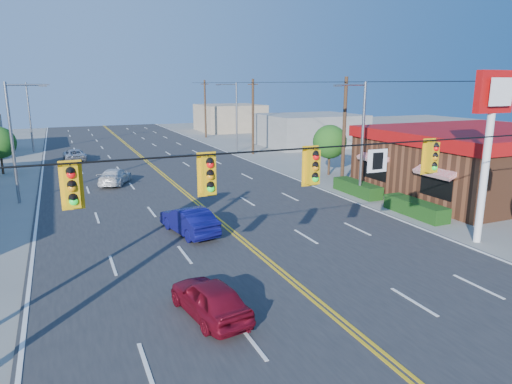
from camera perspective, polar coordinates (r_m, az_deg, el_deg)
name	(u,v)px	position (r m, az deg, el deg)	size (l,w,h in m)	color
ground	(339,321)	(16.38, 10.31, -15.60)	(160.00, 160.00, 0.00)	gray
road	(186,194)	(33.75, -8.78, -0.21)	(20.00, 120.00, 0.06)	#2D2D30
signal_span	(342,181)	(14.60, 10.71, 1.33)	(24.32, 0.34, 9.00)	#47301E
kfc	(478,161)	(37.22, 26.00, 3.55)	(16.30, 12.40, 4.70)	brown
kfc_pylon	(491,123)	(24.92, 27.27, 7.71)	(2.20, 0.36, 8.50)	white
streetlight_se	(360,134)	(32.20, 12.91, 7.07)	(2.55, 0.25, 8.00)	gray
streetlight_ne	(235,113)	(53.39, -2.65, 9.78)	(2.55, 0.25, 8.00)	gray
streetlight_sw	(15,136)	(34.05, -27.92, 6.18)	(2.55, 0.25, 8.00)	gray
streetlight_nw	(31,113)	(59.93, -26.27, 8.83)	(2.55, 0.25, 8.00)	gray
utility_pole_near	(344,132)	(36.29, 10.94, 7.34)	(0.28, 0.28, 8.40)	#47301E
utility_pole_mid	(253,117)	(52.09, -0.38, 9.35)	(0.28, 0.28, 8.40)	#47301E
utility_pole_far	(205,109)	(68.97, -6.36, 10.27)	(0.28, 0.28, 8.40)	#47301E
tree_kfc_rear	(330,142)	(40.46, 9.20, 6.21)	(2.94, 2.94, 4.41)	#47301E
bld_east_mid	(310,130)	(60.24, 6.78, 7.71)	(12.00, 10.00, 4.00)	gray
bld_east_far	(230,118)	(78.84, -3.30, 9.25)	(10.00, 10.00, 4.40)	tan
car_magenta	(210,300)	(16.13, -5.79, -13.23)	(1.57, 3.91, 1.33)	maroon
car_blue	(189,221)	(24.60, -8.39, -3.66)	(1.53, 4.38, 1.44)	#0F105C
car_white	(115,177)	(37.98, -17.23, 1.79)	(1.76, 4.33, 1.26)	silver
car_silver	(74,155)	(51.09, -21.76, 4.27)	(2.02, 4.38, 1.22)	#B7B7BD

